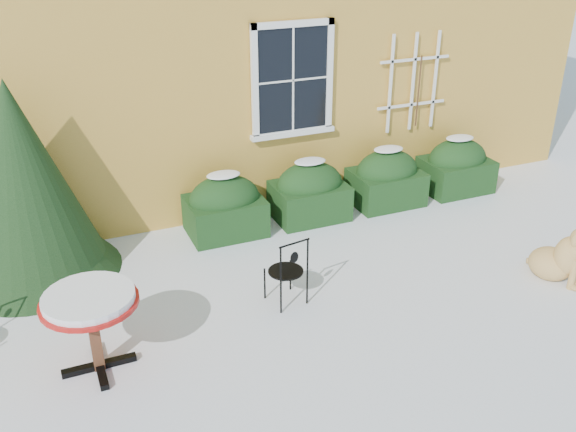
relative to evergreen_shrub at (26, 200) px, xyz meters
name	(u,v)px	position (x,y,z in m)	size (l,w,h in m)	color
ground	(323,325)	(2.81, -2.46, -1.00)	(80.00, 80.00, 0.00)	white
hedge_row	(349,185)	(4.46, 0.09, -0.60)	(4.95, 0.80, 0.91)	black
evergreen_shrub	(26,200)	(0.00, 0.00, 0.00)	(2.05, 2.05, 2.48)	black
bistro_table	(90,307)	(0.43, -2.23, -0.27)	(0.94, 0.94, 0.88)	black
patio_chair_near	(288,270)	(2.63, -1.88, -0.57)	(0.44, 0.44, 0.86)	black
dog	(563,258)	(5.92, -2.74, -0.68)	(0.67, 0.88, 0.79)	tan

